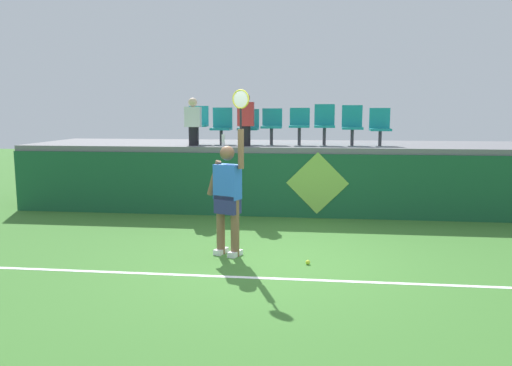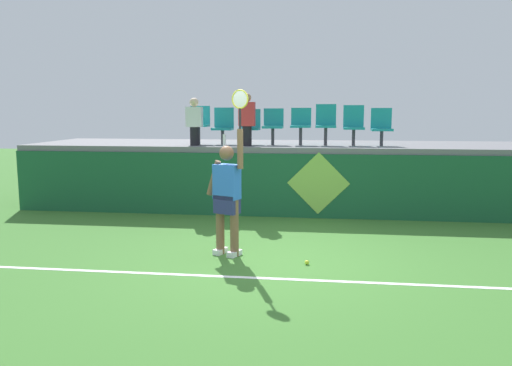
# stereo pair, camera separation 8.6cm
# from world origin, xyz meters

# --- Properties ---
(ground_plane) EXTENTS (40.00, 40.00, 0.00)m
(ground_plane) POSITION_xyz_m (0.00, 0.00, 0.00)
(ground_plane) COLOR #3D752D
(court_back_wall) EXTENTS (11.73, 0.20, 1.32)m
(court_back_wall) POSITION_xyz_m (0.00, 3.14, 0.66)
(court_back_wall) COLOR #195633
(court_back_wall) RESTS_ON ground_plane
(spectator_platform) EXTENTS (11.73, 2.78, 0.12)m
(spectator_platform) POSITION_xyz_m (0.00, 4.48, 1.38)
(spectator_platform) COLOR slate
(spectator_platform) RESTS_ON court_back_wall
(court_baseline_stripe) EXTENTS (10.55, 0.08, 0.01)m
(court_baseline_stripe) POSITION_xyz_m (0.00, -0.83, 0.00)
(court_baseline_stripe) COLOR white
(court_baseline_stripe) RESTS_ON ground_plane
(tennis_player) EXTENTS (0.71, 0.39, 2.49)m
(tennis_player) POSITION_xyz_m (-0.64, 0.19, 0.95)
(tennis_player) COLOR white
(tennis_player) RESTS_ON ground_plane
(tennis_ball) EXTENTS (0.07, 0.07, 0.07)m
(tennis_ball) POSITION_xyz_m (0.58, -0.16, 0.03)
(tennis_ball) COLOR #D1E533
(tennis_ball) RESTS_ON ground_plane
(water_bottle) EXTENTS (0.07, 0.07, 0.26)m
(water_bottle) POSITION_xyz_m (-1.28, 3.29, 1.57)
(water_bottle) COLOR white
(water_bottle) RESTS_ON spectator_platform
(stadium_chair_0) EXTENTS (0.44, 0.42, 0.86)m
(stadium_chair_0) POSITION_xyz_m (-1.98, 3.96, 1.92)
(stadium_chair_0) COLOR #38383D
(stadium_chair_0) RESTS_ON spectator_platform
(stadium_chair_1) EXTENTS (0.44, 0.42, 0.82)m
(stadium_chair_1) POSITION_xyz_m (-1.44, 3.97, 1.87)
(stadium_chair_1) COLOR #38383D
(stadium_chair_1) RESTS_ON spectator_platform
(stadium_chair_2) EXTENTS (0.44, 0.42, 0.78)m
(stadium_chair_2) POSITION_xyz_m (-0.83, 3.96, 1.86)
(stadium_chair_2) COLOR #38383D
(stadium_chair_2) RESTS_ON spectator_platform
(stadium_chair_3) EXTENTS (0.44, 0.42, 0.80)m
(stadium_chair_3) POSITION_xyz_m (-0.32, 3.96, 1.89)
(stadium_chair_3) COLOR #38383D
(stadium_chair_3) RESTS_ON spectator_platform
(stadium_chair_4) EXTENTS (0.44, 0.42, 0.81)m
(stadium_chair_4) POSITION_xyz_m (0.29, 3.96, 1.90)
(stadium_chair_4) COLOR #38383D
(stadium_chair_4) RESTS_ON spectator_platform
(stadium_chair_5) EXTENTS (0.44, 0.42, 0.89)m
(stadium_chair_5) POSITION_xyz_m (0.84, 3.97, 1.93)
(stadium_chair_5) COLOR #38383D
(stadium_chair_5) RESTS_ON spectator_platform
(stadium_chair_6) EXTENTS (0.44, 0.42, 0.87)m
(stadium_chair_6) POSITION_xyz_m (1.43, 3.97, 1.91)
(stadium_chair_6) COLOR #38383D
(stadium_chair_6) RESTS_ON spectator_platform
(stadium_chair_7) EXTENTS (0.44, 0.42, 0.81)m
(stadium_chair_7) POSITION_xyz_m (2.02, 3.97, 1.87)
(stadium_chair_7) COLOR #38383D
(stadium_chair_7) RESTS_ON spectator_platform
(spectator_0) EXTENTS (0.34, 0.20, 1.11)m
(spectator_0) POSITION_xyz_m (-0.83, 3.51, 2.01)
(spectator_0) COLOR black
(spectator_0) RESTS_ON spectator_platform
(spectator_1) EXTENTS (0.34, 0.20, 1.02)m
(spectator_1) POSITION_xyz_m (-1.98, 3.52, 1.97)
(spectator_1) COLOR black
(spectator_1) RESTS_ON spectator_platform
(wall_signage_mount) EXTENTS (1.27, 0.01, 1.36)m
(wall_signage_mount) POSITION_xyz_m (0.70, 3.04, 0.00)
(wall_signage_mount) COLOR #195633
(wall_signage_mount) RESTS_ON ground_plane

